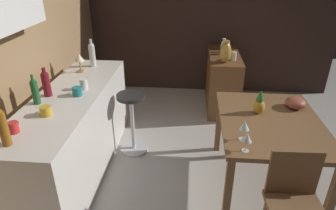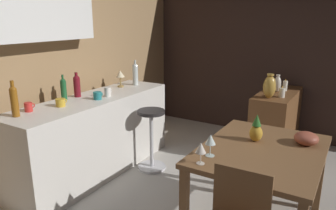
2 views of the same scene
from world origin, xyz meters
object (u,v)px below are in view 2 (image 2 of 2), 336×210
(wine_bottle_amber, at_px, (14,100))
(cup_teal, at_px, (98,96))
(pineapple_centerpiece, at_px, (256,130))
(counter_lamp, at_px, (120,75))
(cup_white, at_px, (108,92))
(vase_brass, at_px, (269,87))
(wine_glass_right, at_px, (201,148))
(vase_ceramic_ivory, at_px, (277,84))
(wine_glass_left, at_px, (210,140))
(dining_table, at_px, (261,158))
(cup_red, at_px, (29,107))
(wine_bottle_green, at_px, (63,88))
(fruit_bowl, at_px, (306,138))
(wine_bottle_ruby, at_px, (77,85))
(cup_mustard, at_px, (61,102))
(pillar_candle_tall, at_px, (285,86))
(pillar_candle_short, at_px, (282,93))
(wine_bottle_clear, at_px, (135,73))
(sideboard_cabinet, at_px, (276,122))
(bar_stool, at_px, (151,138))

(wine_bottle_amber, height_order, cup_teal, wine_bottle_amber)
(pineapple_centerpiece, relative_size, counter_lamp, 1.11)
(cup_white, xyz_separation_m, vase_brass, (1.20, -1.50, 0.01))
(wine_glass_right, bearing_deg, vase_ceramic_ivory, -0.15)
(wine_glass_left, xyz_separation_m, wine_glass_right, (-0.16, 0.00, -0.01))
(vase_ceramic_ivory, bearing_deg, dining_table, -170.40)
(wine_glass_left, bearing_deg, counter_lamp, 59.23)
(wine_glass_right, bearing_deg, cup_red, 94.43)
(wine_glass_left, distance_m, wine_bottle_green, 1.84)
(fruit_bowl, height_order, vase_ceramic_ivory, vase_ceramic_ivory)
(pineapple_centerpiece, xyz_separation_m, wine_bottle_ruby, (-0.12, 2.01, 0.19))
(pineapple_centerpiece, xyz_separation_m, cup_mustard, (-0.50, 1.85, 0.10))
(cup_teal, xyz_separation_m, cup_mustard, (-0.41, 0.12, -0.00))
(fruit_bowl, relative_size, cup_red, 1.81)
(wine_glass_right, height_order, cup_mustard, cup_mustard)
(wine_bottle_green, bearing_deg, counter_lamp, -7.20)
(wine_bottle_amber, bearing_deg, cup_white, -11.53)
(wine_bottle_ruby, distance_m, cup_white, 0.35)
(wine_bottle_ruby, height_order, cup_mustard, wine_bottle_ruby)
(dining_table, bearing_deg, pillar_candle_tall, 6.80)
(wine_bottle_ruby, relative_size, cup_teal, 2.23)
(pillar_candle_short, bearing_deg, cup_teal, 131.95)
(dining_table, height_order, vase_ceramic_ivory, vase_ceramic_ivory)
(wine_bottle_clear, distance_m, counter_lamp, 0.23)
(wine_glass_left, height_order, wine_bottle_clear, wine_bottle_clear)
(vase_ceramic_ivory, bearing_deg, wine_bottle_ruby, 134.62)
(wine_glass_right, distance_m, cup_teal, 1.62)
(fruit_bowl, xyz_separation_m, wine_bottle_ruby, (-0.26, 2.39, 0.24))
(wine_glass_left, relative_size, pillar_candle_short, 1.24)
(wine_glass_left, distance_m, vase_brass, 1.75)
(pineapple_centerpiece, distance_m, cup_teal, 1.74)
(sideboard_cabinet, relative_size, vase_brass, 3.70)
(wine_bottle_green, height_order, cup_teal, wine_bottle_green)
(dining_table, distance_m, bar_stool, 1.50)
(wine_bottle_ruby, height_order, vase_brass, wine_bottle_ruby)
(dining_table, distance_m, wine_bottle_ruby, 2.14)
(wine_bottle_clear, distance_m, cup_red, 1.54)
(pineapple_centerpiece, bearing_deg, cup_mustard, 105.00)
(wine_bottle_clear, xyz_separation_m, vase_brass, (0.52, -1.63, -0.09))
(bar_stool, distance_m, vase_ceramic_ivory, 1.81)
(pineapple_centerpiece, bearing_deg, sideboard_cabinet, 6.38)
(wine_bottle_clear, xyz_separation_m, cup_mustard, (-1.25, 0.00, -0.12))
(dining_table, bearing_deg, vase_brass, 12.51)
(pillar_candle_short, height_order, vase_brass, vase_brass)
(wine_bottle_ruby, bearing_deg, wine_glass_left, -101.36)
(pineapple_centerpiece, bearing_deg, pillar_candle_short, 3.68)
(wine_glass_right, height_order, wine_bottle_ruby, wine_bottle_ruby)
(cup_mustard, height_order, counter_lamp, counter_lamp)
(sideboard_cabinet, xyz_separation_m, pillar_candle_tall, (0.14, -0.05, 0.48))
(dining_table, height_order, cup_mustard, cup_mustard)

